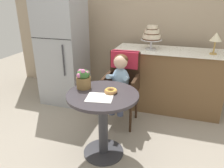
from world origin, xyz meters
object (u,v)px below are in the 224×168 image
at_px(cafe_table, 103,112).
at_px(refrigerator, 63,49).
at_px(tiered_cake_stand, 152,35).
at_px(donut_front, 111,91).
at_px(wicker_chair, 123,76).
at_px(flower_vase, 83,78).
at_px(table_lamp, 216,38).
at_px(seated_child, 120,77).

xyz_separation_m(cafe_table, refrigerator, (-1.05, 1.10, 0.34)).
distance_m(tiered_cake_stand, refrigerator, 1.36).
relative_size(cafe_table, tiered_cake_stand, 2.15).
relative_size(donut_front, refrigerator, 0.08).
height_order(cafe_table, wicker_chair, wicker_chair).
bearing_deg(flower_vase, table_lamp, 41.05).
bearing_deg(refrigerator, donut_front, -43.35).
height_order(cafe_table, flower_vase, flower_vase).
distance_m(seated_child, tiered_cake_stand, 0.86).
xyz_separation_m(flower_vase, tiered_cake_stand, (0.51, 1.22, 0.27)).
height_order(cafe_table, donut_front, donut_front).
bearing_deg(seated_child, wicker_chair, 90.00).
distance_m(wicker_chair, flower_vase, 0.74).
bearing_deg(wicker_chair, donut_front, -82.53).
relative_size(tiered_cake_stand, refrigerator, 0.20).
height_order(flower_vase, tiered_cake_stand, tiered_cake_stand).
bearing_deg(flower_vase, refrigerator, 128.52).
distance_m(wicker_chair, seated_child, 0.16).
height_order(seated_child, tiered_cake_stand, tiered_cake_stand).
relative_size(seated_child, flower_vase, 3.39).
xyz_separation_m(cafe_table, donut_front, (0.07, 0.04, 0.23)).
bearing_deg(tiered_cake_stand, cafe_table, -101.92).
xyz_separation_m(wicker_chair, donut_front, (0.06, -0.71, 0.10)).
height_order(cafe_table, seated_child, seated_child).
xyz_separation_m(seated_child, table_lamp, (1.10, 0.64, 0.44)).
distance_m(cafe_table, seated_child, 0.62).
xyz_separation_m(donut_front, flower_vase, (-0.31, 0.04, 0.08)).
xyz_separation_m(cafe_table, flower_vase, (-0.24, 0.08, 0.32)).
relative_size(wicker_chair, refrigerator, 0.56).
bearing_deg(table_lamp, seated_child, -149.60).
bearing_deg(donut_front, flower_vase, 173.27).
height_order(flower_vase, table_lamp, table_lamp).
relative_size(donut_front, flower_vase, 0.61).
bearing_deg(refrigerator, wicker_chair, -18.05).
distance_m(flower_vase, refrigerator, 1.31).
bearing_deg(seated_child, tiered_cake_stand, 69.14).
relative_size(cafe_table, flower_vase, 3.36).
xyz_separation_m(wicker_chair, flower_vase, (-0.24, -0.68, 0.19)).
xyz_separation_m(seated_child, refrigerator, (-1.06, 0.50, 0.17)).
distance_m(seated_child, flower_vase, 0.60).
bearing_deg(refrigerator, tiered_cake_stand, 8.59).
height_order(donut_front, tiered_cake_stand, tiered_cake_stand).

